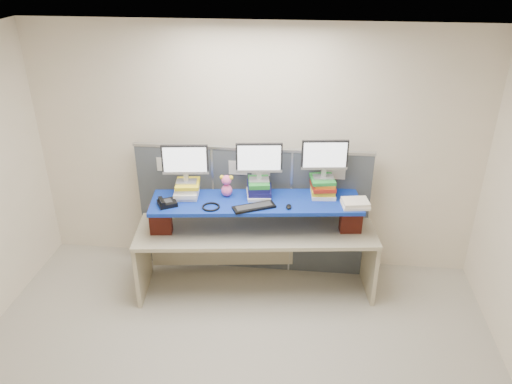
# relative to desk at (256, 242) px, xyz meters

# --- Properties ---
(room) EXTENTS (5.00, 4.00, 2.80)m
(room) POSITION_rel_desk_xyz_m (-0.09, -1.38, 0.79)
(room) COLOR #F5E5CA
(room) RESTS_ON ground
(cubicle_partition) EXTENTS (2.60, 0.06, 1.53)m
(cubicle_partition) POSITION_rel_desk_xyz_m (-0.09, 0.40, 0.16)
(cubicle_partition) COLOR #3D4248
(cubicle_partition) RESTS_ON ground
(desk) EXTENTS (2.59, 1.04, 0.77)m
(desk) POSITION_rel_desk_xyz_m (0.00, 0.00, 0.00)
(desk) COLOR #B9AD8D
(desk) RESTS_ON ground
(brick_pier_left) EXTENTS (0.24, 0.15, 0.30)m
(brick_pier_left) POSITION_rel_desk_xyz_m (-0.97, -0.17, 0.31)
(brick_pier_left) COLOR maroon
(brick_pier_left) RESTS_ON desk
(brick_pier_right) EXTENTS (0.24, 0.15, 0.30)m
(brick_pier_right) POSITION_rel_desk_xyz_m (0.99, 0.07, 0.31)
(brick_pier_right) COLOR maroon
(brick_pier_right) RESTS_ON desk
(blue_board) EXTENTS (2.20, 0.80, 0.04)m
(blue_board) POSITION_rel_desk_xyz_m (0.00, 0.00, 0.48)
(blue_board) COLOR navy
(blue_board) RESTS_ON brick_pier_left
(book_stack_left) EXTENTS (0.29, 0.33, 0.16)m
(book_stack_left) POSITION_rel_desk_xyz_m (-0.72, 0.03, 0.57)
(book_stack_left) COLOR white
(book_stack_left) RESTS_ON blue_board
(book_stack_center) EXTENTS (0.29, 0.34, 0.17)m
(book_stack_center) POSITION_rel_desk_xyz_m (0.02, 0.12, 0.58)
(book_stack_center) COLOR white
(book_stack_center) RESTS_ON blue_board
(book_stack_right) EXTENTS (0.29, 0.32, 0.20)m
(book_stack_right) POSITION_rel_desk_xyz_m (0.68, 0.21, 0.59)
(book_stack_right) COLOR white
(book_stack_right) RESTS_ON blue_board
(monitor_left) EXTENTS (0.47, 0.16, 0.41)m
(monitor_left) POSITION_rel_desk_xyz_m (-0.73, 0.03, 0.89)
(monitor_left) COLOR #A5A4A9
(monitor_left) RESTS_ON book_stack_left
(monitor_center) EXTENTS (0.47, 0.16, 0.41)m
(monitor_center) POSITION_rel_desk_xyz_m (0.02, 0.12, 0.90)
(monitor_center) COLOR #A5A4A9
(monitor_center) RESTS_ON book_stack_center
(monitor_right) EXTENTS (0.47, 0.16, 0.41)m
(monitor_right) POSITION_rel_desk_xyz_m (0.68, 0.20, 0.93)
(monitor_right) COLOR #A5A4A9
(monitor_right) RESTS_ON book_stack_right
(keyboard) EXTENTS (0.45, 0.31, 0.03)m
(keyboard) POSITION_rel_desk_xyz_m (-0.00, -0.16, 0.51)
(keyboard) COLOR black
(keyboard) RESTS_ON blue_board
(mouse) EXTENTS (0.08, 0.11, 0.03)m
(mouse) POSITION_rel_desk_xyz_m (0.34, -0.12, 0.51)
(mouse) COLOR black
(mouse) RESTS_ON blue_board
(desk_phone) EXTENTS (0.24, 0.23, 0.08)m
(desk_phone) POSITION_rel_desk_xyz_m (-0.88, -0.20, 0.52)
(desk_phone) COLOR black
(desk_phone) RESTS_ON blue_board
(headset) EXTENTS (0.23, 0.23, 0.02)m
(headset) POSITION_rel_desk_xyz_m (-0.43, -0.20, 0.51)
(headset) COLOR black
(headset) RESTS_ON blue_board
(plush_toy) EXTENTS (0.14, 0.10, 0.24)m
(plush_toy) POSITION_rel_desk_xyz_m (-0.31, 0.07, 0.62)
(plush_toy) COLOR pink
(plush_toy) RESTS_ON blue_board
(binder_stack) EXTENTS (0.30, 0.26, 0.06)m
(binder_stack) POSITION_rel_desk_xyz_m (1.00, -0.01, 0.53)
(binder_stack) COLOR white
(binder_stack) RESTS_ON blue_board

